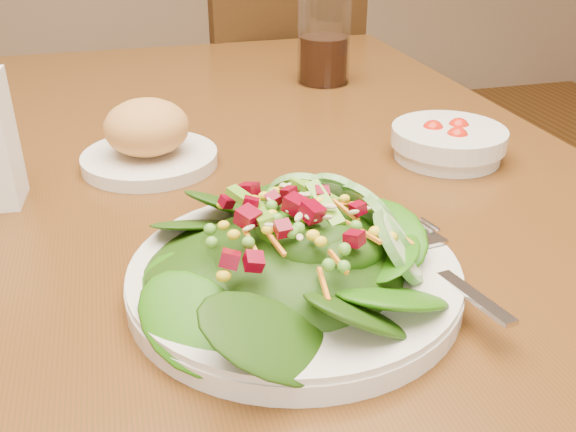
% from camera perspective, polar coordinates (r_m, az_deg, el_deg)
% --- Properties ---
extents(dining_table, '(0.90, 1.40, 0.75)m').
position_cam_1_polar(dining_table, '(0.80, -4.69, -3.28)').
color(dining_table, '#552C12').
rests_on(dining_table, ground_plane).
extents(chair_far, '(0.48, 0.49, 0.88)m').
position_cam_1_polar(chair_far, '(1.70, -1.65, 7.20)').
color(chair_far, '#311F0D').
rests_on(chair_far, ground_plane).
extents(salad_plate, '(0.28, 0.28, 0.08)m').
position_cam_1_polar(salad_plate, '(0.54, 1.58, -3.69)').
color(salad_plate, silver).
rests_on(salad_plate, dining_table).
extents(bread_plate, '(0.16, 0.16, 0.08)m').
position_cam_1_polar(bread_plate, '(0.79, -12.35, 6.66)').
color(bread_plate, silver).
rests_on(bread_plate, dining_table).
extents(tomato_bowl, '(0.14, 0.14, 0.05)m').
position_cam_1_polar(tomato_bowl, '(0.82, 14.04, 6.40)').
color(tomato_bowl, silver).
rests_on(tomato_bowl, dining_table).
extents(drinking_glass, '(0.09, 0.09, 0.16)m').
position_cam_1_polar(drinking_glass, '(1.12, 3.20, 15.10)').
color(drinking_glass, silver).
rests_on(drinking_glass, dining_table).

